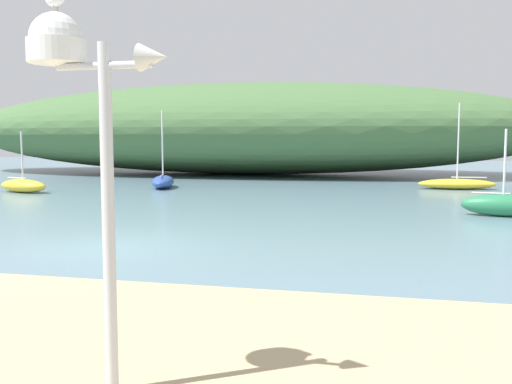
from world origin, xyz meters
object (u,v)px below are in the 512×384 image
Objects in this scene: mast_structure at (74,79)px; sailboat_outer_mooring at (23,186)px; sailboat_west_reach at (457,184)px; sailboat_centre_water at (503,205)px; sailboat_east_reach at (163,181)px.

sailboat_outer_mooring is at bearing 126.73° from mast_structure.
sailboat_west_reach is at bearing 75.51° from mast_structure.
sailboat_west_reach is 10.52m from sailboat_centre_water.
mast_structure is 0.86× the size of sailboat_east_reach.
sailboat_east_reach is 0.93× the size of sailboat_west_reach.
mast_structure is 17.09m from sailboat_centre_water.
mast_structure reaches higher than sailboat_outer_mooring.
sailboat_east_reach is at bearing -170.07° from sailboat_west_reach.
mast_structure is 1.21× the size of sailboat_centre_water.
mast_structure is at bearing -104.49° from sailboat_west_reach.
sailboat_west_reach is (15.36, 2.69, -0.06)m from sailboat_east_reach.
sailboat_west_reach is at bearing 9.93° from sailboat_east_reach.
sailboat_east_reach is 15.59m from sailboat_west_reach.
mast_structure is 24.95m from sailboat_east_reach.
sailboat_outer_mooring reaches higher than sailboat_centre_water.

